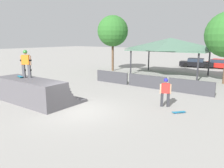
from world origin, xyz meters
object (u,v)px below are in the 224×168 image
skateboard_on_deck (20,77)px  parked_car_black (196,63)px  bystander_walking (166,90)px  tree_far_back (113,31)px  skateboard_on_ground (178,112)px  skater_on_deck (26,62)px  parked_car_red (220,64)px

skateboard_on_deck → parked_car_black: 24.80m
skateboard_on_deck → parked_car_black: bearing=96.7°
bystander_walking → tree_far_back: 15.88m
skateboard_on_ground → skater_on_deck: bearing=-29.7°
bystander_walking → parked_car_red: 20.68m
skater_on_deck → bystander_walking: skater_on_deck is taller
parked_car_red → tree_far_back: bearing=-127.4°
skater_on_deck → tree_far_back: bearing=70.8°
skater_on_deck → parked_car_black: (4.07, 24.15, -1.94)m
tree_far_back → skateboard_on_ground: bearing=-41.7°
parked_car_black → parked_car_red: 3.09m
skateboard_on_deck → skateboard_on_ground: 10.05m
bystander_walking → parked_car_black: size_ratio=0.36×
parked_car_black → parked_car_red: size_ratio=1.02×
skater_on_deck → parked_car_red: skater_on_deck is taller
skater_on_deck → bystander_walking: 8.87m
skater_on_deck → parked_car_black: skater_on_deck is taller
skateboard_on_ground → parked_car_black: parked_car_black is taller
parked_car_black → parked_car_red: (3.04, 0.52, -0.00)m
skateboard_on_deck → skateboard_on_ground: (9.28, 3.54, -1.52)m
skateboard_on_deck → parked_car_black: size_ratio=0.18×
bystander_walking → tree_far_back: size_ratio=0.25×
parked_car_black → skateboard_on_deck: bearing=-109.9°
tree_far_back → parked_car_black: 13.12m
tree_far_back → parked_car_red: 15.44m
bystander_walking → skater_on_deck: bearing=-0.9°
skateboard_on_ground → parked_car_black: bearing=-127.4°
bystander_walking → parked_car_black: 20.48m
skater_on_deck → skateboard_on_deck: 1.08m
parked_car_red → skateboard_on_ground: bearing=-76.6°
skater_on_deck → parked_car_black: 24.57m
skater_on_deck → skateboard_on_ground: 9.76m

